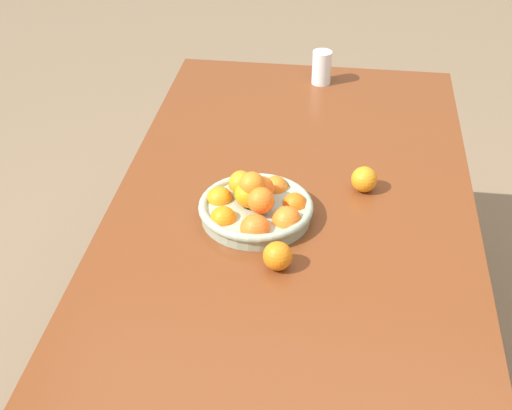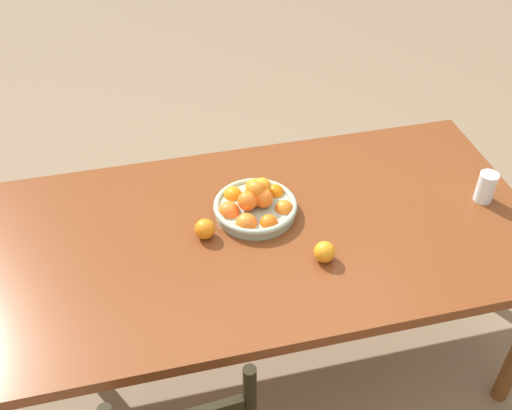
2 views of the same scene
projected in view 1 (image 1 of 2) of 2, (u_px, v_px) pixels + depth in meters
The scene contains 6 objects.
ground_plane at pixel (284, 406), 2.45m from camera, with size 12.00×12.00×0.00m, color #816B53.
dining_table at pixel (290, 240), 2.05m from camera, with size 2.04×1.03×0.77m.
fruit_bowl at pixel (256, 205), 1.99m from camera, with size 0.32×0.32×0.14m.
orange_loose_0 at pixel (364, 179), 2.11m from camera, with size 0.08×0.08×0.08m, color orange.
orange_loose_1 at pixel (278, 256), 1.82m from camera, with size 0.07×0.07×0.07m, color orange.
drinking_glass at pixel (322, 67), 2.68m from camera, with size 0.07×0.07×0.12m, color silver.
Camera 1 is at (1.62, 0.12, 1.96)m, focal length 51.41 mm.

